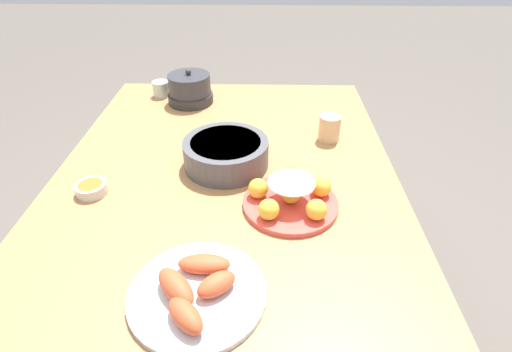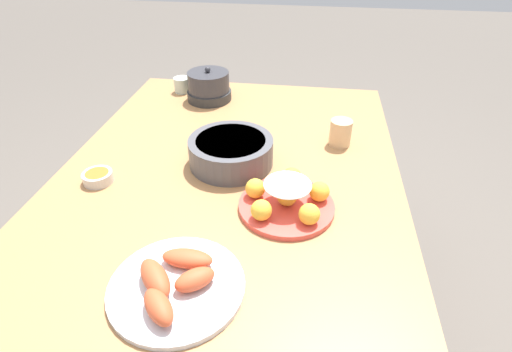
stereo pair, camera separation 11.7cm
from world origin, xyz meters
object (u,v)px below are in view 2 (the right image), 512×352
object	(u,v)px
cup_far	(182,85)
warming_pot	(209,87)
sauce_bowl	(98,177)
cake_plate	(287,199)
serving_bowl	(230,151)
seafood_platter	(175,284)
cup_near	(340,133)
dining_table	(231,188)

from	to	relation	value
cup_far	warming_pot	distance (m)	0.16
sauce_bowl	warming_pot	distance (m)	0.68
cake_plate	serving_bowl	world-z (taller)	cake_plate
seafood_platter	cup_near	xyz separation A→B (m)	(0.70, -0.37, 0.03)
cake_plate	seafood_platter	distance (m)	0.39
dining_table	cake_plate	distance (m)	0.29
serving_bowl	cup_far	distance (m)	0.64
warming_pot	cup_far	bearing A→B (deg)	65.47
dining_table	sauce_bowl	bearing A→B (deg)	108.81
serving_bowl	cup_near	distance (m)	0.39
sauce_bowl	warming_pot	bearing A→B (deg)	-16.27
cake_plate	cup_near	size ratio (longest dim) A/B	2.90
cake_plate	serving_bowl	size ratio (longest dim) A/B	0.99
seafood_platter	cup_near	bearing A→B (deg)	-28.03
cup_far	cake_plate	bearing A→B (deg)	-145.07
seafood_platter	warming_pot	world-z (taller)	warming_pot
serving_bowl	cup_near	size ratio (longest dim) A/B	2.95
serving_bowl	sauce_bowl	world-z (taller)	serving_bowl
sauce_bowl	warming_pot	size ratio (longest dim) A/B	0.48
cup_near	sauce_bowl	bearing A→B (deg)	114.71
cake_plate	sauce_bowl	world-z (taller)	cake_plate
dining_table	seafood_platter	size ratio (longest dim) A/B	4.78
dining_table	sauce_bowl	size ratio (longest dim) A/B	16.06
sauce_bowl	cup_far	distance (m)	0.71
dining_table	cup_near	world-z (taller)	cup_near
sauce_bowl	seafood_platter	bearing A→B (deg)	-135.35
dining_table	serving_bowl	world-z (taller)	serving_bowl
sauce_bowl	serving_bowl	bearing A→B (deg)	-67.03
cup_near	cup_far	bearing A→B (deg)	61.27
cup_near	warming_pot	world-z (taller)	warming_pot
serving_bowl	cup_far	world-z (taller)	serving_bowl
serving_bowl	seafood_platter	xyz separation A→B (m)	(-0.52, 0.02, -0.03)
sauce_bowl	cup_near	distance (m)	0.81
cake_plate	cup_far	bearing A→B (deg)	34.93
cup_near	cup_far	world-z (taller)	cup_near
cake_plate	warming_pot	size ratio (longest dim) A/B	1.42
dining_table	warming_pot	xyz separation A→B (m)	(0.52, 0.19, 0.14)
dining_table	seafood_platter	bearing A→B (deg)	177.47
serving_bowl	sauce_bowl	distance (m)	0.41
cake_plate	cup_near	distance (m)	0.41
cup_far	serving_bowl	bearing A→B (deg)	-149.11
cake_plate	seafood_platter	size ratio (longest dim) A/B	0.88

